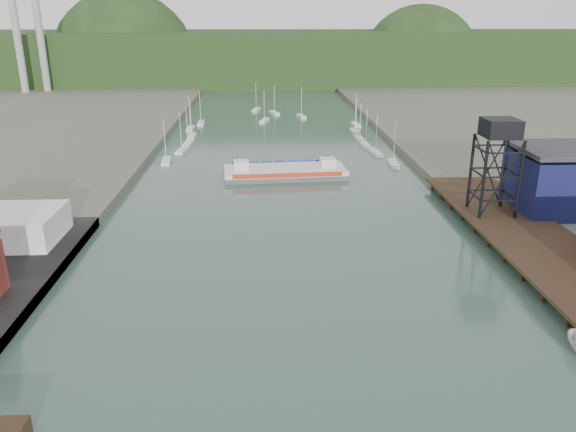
{
  "coord_description": "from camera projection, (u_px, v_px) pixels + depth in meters",
  "views": [
    {
      "loc": [
        -3.85,
        -31.28,
        33.77
      ],
      "look_at": [
        -0.02,
        52.26,
        4.0
      ],
      "focal_mm": 35.0,
      "sensor_mm": 36.0,
      "label": 1
    }
  ],
  "objects": [
    {
      "name": "blue_shed",
      "position": [
        574.0,
        180.0,
        97.18
      ],
      "size": [
        20.5,
        14.5,
        11.3
      ],
      "color": "#0D123C",
      "rests_on": "east_land"
    },
    {
      "name": "east_pier",
      "position": [
        536.0,
        242.0,
        84.24
      ],
      "size": [
        14.0,
        70.0,
        2.45
      ],
      "color": "black",
      "rests_on": "ground"
    },
    {
      "name": "smokestacks",
      "position": [
        27.0,
        26.0,
        245.1
      ],
      "size": [
        11.2,
        8.2,
        60.0
      ],
      "color": "gray",
      "rests_on": "ground"
    },
    {
      "name": "lift_tower",
      "position": [
        500.0,
        134.0,
        91.77
      ],
      "size": [
        6.5,
        6.5,
        16.0
      ],
      "color": "black",
      "rests_on": "east_pier"
    },
    {
      "name": "marina_sailboats",
      "position": [
        275.0,
        133.0,
        171.12
      ],
      "size": [
        57.71,
        92.65,
        0.9
      ],
      "color": "silver",
      "rests_on": "ground"
    },
    {
      "name": "chain_ferry",
      "position": [
        285.0,
        172.0,
        125.32
      ],
      "size": [
        27.64,
        12.74,
        3.88
      ],
      "rotation": [
        0.0,
        0.0,
        0.07
      ],
      "color": "#505053",
      "rests_on": "ground"
    },
    {
      "name": "distant_hills",
      "position": [
        261.0,
        60.0,
        320.88
      ],
      "size": [
        500.0,
        120.0,
        80.0
      ],
      "color": "black",
      "rests_on": "ground"
    }
  ]
}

